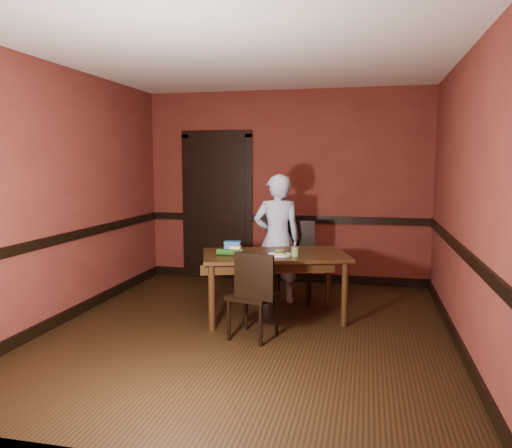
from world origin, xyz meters
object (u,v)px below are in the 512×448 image
at_px(person, 277,239).
at_px(food_tub, 232,245).
at_px(chair_near, 253,294).
at_px(dining_table, 274,286).
at_px(sandwich_plate, 280,254).
at_px(chair_far, 293,262).
at_px(sauce_jar, 295,251).
at_px(cheese_saucer, 235,249).

relative_size(person, food_tub, 7.78).
distance_m(chair_near, food_tub, 1.05).
bearing_deg(dining_table, sandwich_plate, -74.08).
height_order(dining_table, chair_far, chair_far).
bearing_deg(dining_table, sauce_jar, -43.03).
distance_m(sandwich_plate, food_tub, 0.69).
relative_size(person, sauce_jar, 15.99).
xyz_separation_m(sandwich_plate, cheese_saucer, (-0.53, 0.19, 0.00)).
xyz_separation_m(sauce_jar, food_tub, (-0.77, 0.34, -0.01)).
xyz_separation_m(chair_far, chair_near, (-0.19, -1.35, -0.06)).
distance_m(person, sauce_jar, 0.81).
height_order(dining_table, person, person).
distance_m(dining_table, chair_far, 0.70).
xyz_separation_m(chair_near, sandwich_plate, (0.16, 0.55, 0.30)).
height_order(person, cheese_saucer, person).
xyz_separation_m(dining_table, food_tub, (-0.53, 0.23, 0.40)).
height_order(chair_near, sauce_jar, chair_near).
height_order(person, sauce_jar, person).
bearing_deg(person, chair_far, 177.01).
height_order(chair_far, sauce_jar, chair_far).
bearing_deg(cheese_saucer, food_tub, 116.77).
relative_size(chair_far, sauce_jar, 10.04).
distance_m(sandwich_plate, sauce_jar, 0.17).
height_order(sauce_jar, food_tub, sauce_jar).
distance_m(dining_table, sandwich_plate, 0.40).
xyz_separation_m(chair_far, cheese_saucer, (-0.56, -0.60, 0.25)).
distance_m(person, cheese_saucer, 0.67).
height_order(chair_near, person, person).
bearing_deg(person, dining_table, 79.18).
height_order(dining_table, food_tub, food_tub).
bearing_deg(chair_far, food_tub, -147.45).
bearing_deg(cheese_saucer, sandwich_plate, -19.31).
xyz_separation_m(dining_table, person, (-0.08, 0.63, 0.42)).
distance_m(dining_table, chair_near, 0.67).
bearing_deg(sauce_jar, cheese_saucer, 164.91).
height_order(chair_far, cheese_saucer, chair_far).
relative_size(chair_near, food_tub, 4.33).
bearing_deg(dining_table, chair_near, -115.81).
relative_size(dining_table, chair_near, 1.77).
height_order(dining_table, cheese_saucer, cheese_saucer).
bearing_deg(sandwich_plate, food_tub, 151.21).
xyz_separation_m(sandwich_plate, food_tub, (-0.61, 0.33, 0.02)).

